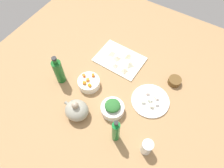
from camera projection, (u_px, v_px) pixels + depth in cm
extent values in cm
cube|color=#A0794E|center=(112.00, 89.00, 137.87)|extent=(190.00, 190.00, 3.00)
cube|color=silver|center=(120.00, 59.00, 148.74)|extent=(34.00, 24.97, 1.00)
cylinder|color=white|center=(150.00, 101.00, 130.91)|extent=(24.21, 24.21, 1.20)
cylinder|color=white|center=(112.00, 109.00, 125.51)|extent=(14.33, 14.33, 5.54)
cylinder|color=white|center=(89.00, 83.00, 135.45)|extent=(14.42, 14.42, 5.57)
cylinder|color=brown|center=(175.00, 81.00, 137.08)|extent=(8.59, 8.59, 4.06)
ellipsoid|color=gray|center=(77.00, 110.00, 122.30)|extent=(14.45, 13.54, 10.52)
sphere|color=tan|center=(75.00, 105.00, 116.46)|extent=(4.05, 4.05, 4.05)
cylinder|color=gray|center=(68.00, 104.00, 122.88)|extent=(5.38, 2.00, 3.93)
cylinder|color=#156F2C|center=(116.00, 132.00, 110.86)|extent=(4.49, 4.49, 19.35)
cylinder|color=#156F2C|center=(116.00, 124.00, 101.55)|extent=(2.02, 2.02, 2.55)
cylinder|color=black|center=(116.00, 123.00, 99.96)|extent=(2.25, 2.25, 1.20)
cylinder|color=#1C6124|center=(59.00, 72.00, 132.25)|extent=(6.11, 6.11, 18.52)
cylinder|color=#1C6124|center=(55.00, 61.00, 122.86)|extent=(2.75, 2.75, 3.58)
cylinder|color=black|center=(54.00, 59.00, 120.83)|extent=(3.06, 3.06, 1.20)
cylinder|color=white|center=(147.00, 147.00, 110.57)|extent=(6.19, 6.19, 11.06)
cube|color=orange|center=(93.00, 75.00, 134.18)|extent=(2.54, 2.54, 1.80)
cube|color=orange|center=(88.00, 80.00, 132.28)|extent=(2.45, 2.45, 1.80)
cube|color=orange|center=(90.00, 85.00, 130.10)|extent=(2.18, 2.18, 1.80)
cube|color=orange|center=(84.00, 75.00, 134.10)|extent=(2.45, 2.45, 1.80)
cube|color=orange|center=(84.00, 83.00, 131.05)|extent=(2.34, 2.34, 1.80)
ellipsoid|color=#2C6A2E|center=(113.00, 106.00, 121.53)|extent=(13.33, 13.33, 3.82)
cube|color=white|center=(148.00, 93.00, 132.12)|extent=(3.02, 3.02, 2.20)
cube|color=white|center=(150.00, 100.00, 129.26)|extent=(2.30, 2.30, 2.20)
cube|color=white|center=(157.00, 98.00, 130.01)|extent=(3.04, 3.04, 2.20)
cube|color=white|center=(143.00, 101.00, 128.75)|extent=(3.07, 3.07, 2.20)
cube|color=white|center=(152.00, 106.00, 127.08)|extent=(2.84, 2.84, 2.20)
cube|color=silver|center=(157.00, 104.00, 127.91)|extent=(3.10, 3.10, 2.20)
pyramid|color=beige|center=(115.00, 65.00, 144.01)|extent=(5.68, 5.78, 2.15)
pyramid|color=beige|center=(112.00, 53.00, 149.54)|extent=(7.18, 6.96, 2.73)
pyramid|color=beige|center=(128.00, 55.00, 148.26)|extent=(5.68, 5.87, 2.79)
pyramid|color=beige|center=(124.00, 70.00, 141.53)|extent=(6.08, 6.36, 2.70)
pyramid|color=beige|center=(117.00, 57.00, 147.35)|extent=(6.51, 6.41, 2.62)
pyramid|color=beige|center=(129.00, 64.00, 144.14)|extent=(6.56, 6.75, 2.98)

